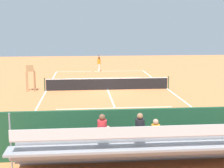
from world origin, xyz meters
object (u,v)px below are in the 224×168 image
tennis_net (108,84)px  tennis_ball_far (84,72)px  equipment_bag (155,147)px  tennis_player (99,63)px  tennis_racket (95,71)px  bleacher_stand (143,147)px  tennis_ball_near (82,75)px  courtside_bench (200,136)px  umpire_chair (30,75)px

tennis_net → tennis_ball_far: size_ratio=156.06×
equipment_bag → tennis_player: tennis_player is taller
tennis_racket → tennis_ball_far: tennis_ball_far is taller
bleacher_stand → tennis_ball_near: (2.19, -23.18, -0.90)m
tennis_net → tennis_player: bearing=-89.3°
courtside_bench → tennis_ball_near: 21.70m
courtside_bench → tennis_ball_near: courtside_bench is taller
tennis_net → tennis_racket: (0.61, -10.84, -0.49)m
courtside_bench → tennis_player: bearing=-82.7°
bleacher_stand → tennis_ball_near: 23.30m
tennis_net → equipment_bag: bearing=94.2°
tennis_ball_near → tennis_ball_far: same height
tennis_ball_far → equipment_bag: bearing=97.0°
tennis_net → equipment_bag: size_ratio=11.44×
umpire_chair → tennis_racket: size_ratio=3.75×
umpire_chair → tennis_player: 12.52m
tennis_player → tennis_ball_far: (1.74, 1.03, -0.98)m
umpire_chair → courtside_bench: umpire_chair is taller
tennis_net → tennis_player: size_ratio=5.35×
equipment_bag → tennis_player: (1.12, -24.39, 0.84)m
tennis_net → tennis_player: (0.14, -10.99, 0.51)m
tennis_ball_near → tennis_ball_far: size_ratio=1.00×
bleacher_stand → equipment_bag: 2.28m
tennis_net → courtside_bench: (-2.97, 13.27, 0.06)m
tennis_net → tennis_racket: size_ratio=18.04×
courtside_bench → tennis_ball_near: bearing=-76.5°
equipment_bag → tennis_player: size_ratio=0.47×
courtside_bench → tennis_racket: courtside_bench is taller
bleacher_stand → tennis_ball_near: bleacher_stand is taller
courtside_bench → tennis_racket: (3.58, -24.12, -0.54)m
tennis_racket → tennis_ball_near: (1.49, 3.02, 0.02)m
bleacher_stand → tennis_ball_far: bearing=-85.5°
bleacher_stand → equipment_bag: size_ratio=10.07×
tennis_racket → tennis_ball_near: 3.37m
tennis_player → tennis_ball_far: size_ratio=29.18×
tennis_player → tennis_racket: size_ratio=3.37×
bleacher_stand → courtside_bench: bleacher_stand is taller
umpire_chair → tennis_ball_near: bearing=-117.8°
bleacher_stand → courtside_bench: (-2.88, -2.08, -0.37)m
tennis_ball_far → tennis_player: bearing=-149.5°
umpire_chair → courtside_bench: (-9.17, 13.31, -0.76)m
bleacher_stand → tennis_ball_near: bearing=-84.6°
tennis_racket → equipment_bag: bearing=93.8°
equipment_bag → tennis_ball_far: size_ratio=13.64×
tennis_player → tennis_ball_near: (1.96, 3.17, -0.98)m
equipment_bag → tennis_ball_far: (2.86, -23.36, -0.15)m
bleacher_stand → tennis_player: size_ratio=4.70×
bleacher_stand → umpire_chair: bearing=-67.8°
tennis_ball_near → umpire_chair: bearing=62.2°
umpire_chair → courtside_bench: 16.18m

